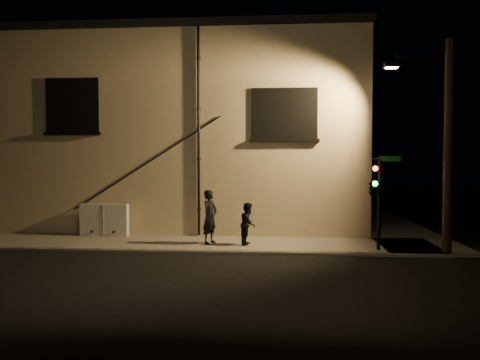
# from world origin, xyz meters

# --- Properties ---
(ground) EXTENTS (90.00, 90.00, 0.00)m
(ground) POSITION_xyz_m (0.00, 0.00, 0.00)
(ground) COLOR black
(sidewalk) EXTENTS (21.00, 16.00, 0.12)m
(sidewalk) POSITION_xyz_m (1.22, 4.39, 0.06)
(sidewalk) COLOR slate
(sidewalk) RESTS_ON ground
(building) EXTENTS (16.20, 12.23, 8.80)m
(building) POSITION_xyz_m (-3.00, 8.99, 4.40)
(building) COLOR beige
(building) RESTS_ON ground
(utility_cabinet) EXTENTS (1.94, 0.33, 1.28)m
(utility_cabinet) POSITION_xyz_m (-5.61, 2.70, 0.76)
(utility_cabinet) COLOR silver
(utility_cabinet) RESTS_ON sidewalk
(pedestrian_a) EXTENTS (0.74, 0.85, 1.95)m
(pedestrian_a) POSITION_xyz_m (-1.11, 1.26, 1.10)
(pedestrian_a) COLOR black
(pedestrian_a) RESTS_ON sidewalk
(pedestrian_b) EXTENTS (0.69, 0.82, 1.51)m
(pedestrian_b) POSITION_xyz_m (0.30, 1.14, 0.88)
(pedestrian_b) COLOR black
(pedestrian_b) RESTS_ON sidewalk
(traffic_signal) EXTENTS (1.24, 1.87, 3.18)m
(traffic_signal) POSITION_xyz_m (4.57, 0.42, 2.25)
(traffic_signal) COLOR black
(traffic_signal) RESTS_ON sidewalk
(streetlamp_pole) EXTENTS (2.02, 1.39, 7.11)m
(streetlamp_pole) POSITION_xyz_m (6.85, 0.39, 3.78)
(streetlamp_pole) COLOR black
(streetlamp_pole) RESTS_ON ground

